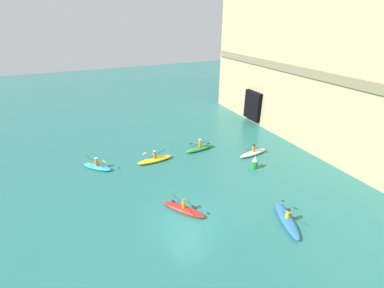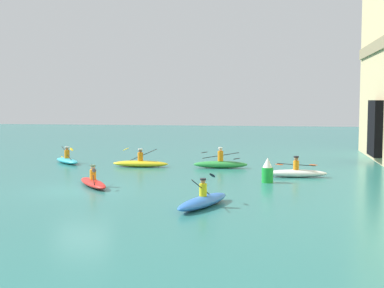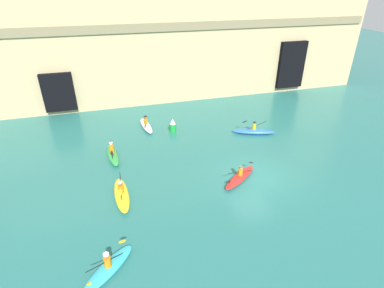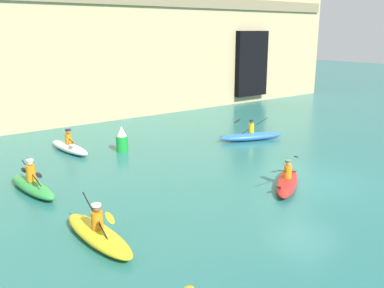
{
  "view_description": "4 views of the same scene",
  "coord_description": "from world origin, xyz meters",
  "px_view_note": "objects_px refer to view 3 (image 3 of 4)",
  "views": [
    {
      "loc": [
        11.92,
        -5.2,
        12.22
      ],
      "look_at": [
        -5.76,
        3.04,
        2.5
      ],
      "focal_mm": 24.0,
      "sensor_mm": 36.0,
      "label": 1
    },
    {
      "loc": [
        22.57,
        8.74,
        4.04
      ],
      "look_at": [
        -7.03,
        3.85,
        1.55
      ],
      "focal_mm": 50.0,
      "sensor_mm": 36.0,
      "label": 2
    },
    {
      "loc": [
        -8.39,
        -14.19,
        11.29
      ],
      "look_at": [
        -3.36,
        3.01,
        1.49
      ],
      "focal_mm": 28.0,
      "sensor_mm": 36.0,
      "label": 3
    },
    {
      "loc": [
        -12.85,
        -9.56,
        5.59
      ],
      "look_at": [
        -3.15,
        3.15,
        1.35
      ],
      "focal_mm": 40.0,
      "sensor_mm": 36.0,
      "label": 4
    }
  ],
  "objects_px": {
    "kayak_green": "(113,154)",
    "kayak_blue": "(254,131)",
    "kayak_red": "(240,177)",
    "kayak_white": "(146,125)",
    "marker_buoy": "(173,126)",
    "kayak_yellow": "(122,194)",
    "kayak_cyan": "(109,268)"
  },
  "relations": [
    {
      "from": "kayak_white",
      "to": "marker_buoy",
      "type": "relative_size",
      "value": 2.68
    },
    {
      "from": "kayak_cyan",
      "to": "kayak_white",
      "type": "height_order",
      "value": "kayak_white"
    },
    {
      "from": "kayak_blue",
      "to": "marker_buoy",
      "type": "xyz_separation_m",
      "value": [
        -6.41,
        2.25,
        0.33
      ]
    },
    {
      "from": "kayak_green",
      "to": "kayak_red",
      "type": "distance_m",
      "value": 9.25
    },
    {
      "from": "kayak_white",
      "to": "kayak_cyan",
      "type": "bearing_deg",
      "value": 159.16
    },
    {
      "from": "kayak_blue",
      "to": "kayak_yellow",
      "type": "distance_m",
      "value": 12.55
    },
    {
      "from": "kayak_cyan",
      "to": "kayak_yellow",
      "type": "bearing_deg",
      "value": 34.86
    },
    {
      "from": "kayak_green",
      "to": "marker_buoy",
      "type": "bearing_deg",
      "value": 112.99
    },
    {
      "from": "kayak_green",
      "to": "kayak_red",
      "type": "height_order",
      "value": "kayak_green"
    },
    {
      "from": "kayak_cyan",
      "to": "kayak_green",
      "type": "height_order",
      "value": "kayak_green"
    },
    {
      "from": "kayak_red",
      "to": "marker_buoy",
      "type": "xyz_separation_m",
      "value": [
        -2.56,
        7.99,
        0.36
      ]
    },
    {
      "from": "kayak_white",
      "to": "kayak_red",
      "type": "relative_size",
      "value": 1.07
    },
    {
      "from": "kayak_white",
      "to": "kayak_red",
      "type": "height_order",
      "value": "kayak_white"
    },
    {
      "from": "kayak_white",
      "to": "kayak_green",
      "type": "distance_m",
      "value": 5.3
    },
    {
      "from": "kayak_red",
      "to": "kayak_green",
      "type": "bearing_deg",
      "value": 110.52
    },
    {
      "from": "kayak_blue",
      "to": "kayak_red",
      "type": "distance_m",
      "value": 6.9
    },
    {
      "from": "kayak_green",
      "to": "marker_buoy",
      "type": "distance_m",
      "value": 5.91
    },
    {
      "from": "kayak_green",
      "to": "kayak_red",
      "type": "relative_size",
      "value": 1.06
    },
    {
      "from": "kayak_red",
      "to": "kayak_blue",
      "type": "bearing_deg",
      "value": 20.2
    },
    {
      "from": "kayak_yellow",
      "to": "marker_buoy",
      "type": "xyz_separation_m",
      "value": [
        4.9,
        7.7,
        0.34
      ]
    },
    {
      "from": "kayak_blue",
      "to": "kayak_green",
      "type": "relative_size",
      "value": 1.1
    },
    {
      "from": "kayak_white",
      "to": "kayak_red",
      "type": "distance_m",
      "value": 10.49
    },
    {
      "from": "kayak_blue",
      "to": "kayak_red",
      "type": "bearing_deg",
      "value": 76.57
    },
    {
      "from": "kayak_red",
      "to": "kayak_white",
      "type": "bearing_deg",
      "value": 80.18
    },
    {
      "from": "kayak_yellow",
      "to": "kayak_red",
      "type": "height_order",
      "value": "kayak_yellow"
    },
    {
      "from": "kayak_green",
      "to": "kayak_blue",
      "type": "bearing_deg",
      "value": 86.88
    },
    {
      "from": "kayak_blue",
      "to": "marker_buoy",
      "type": "height_order",
      "value": "marker_buoy"
    },
    {
      "from": "kayak_blue",
      "to": "marker_buoy",
      "type": "distance_m",
      "value": 6.8
    },
    {
      "from": "kayak_cyan",
      "to": "kayak_white",
      "type": "xyz_separation_m",
      "value": [
        3.82,
        14.19,
        0.02
      ]
    },
    {
      "from": "kayak_cyan",
      "to": "kayak_blue",
      "type": "relative_size",
      "value": 0.75
    },
    {
      "from": "marker_buoy",
      "to": "kayak_yellow",
      "type": "bearing_deg",
      "value": -122.48
    },
    {
      "from": "kayak_yellow",
      "to": "kayak_red",
      "type": "bearing_deg",
      "value": -94.12
    }
  ]
}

